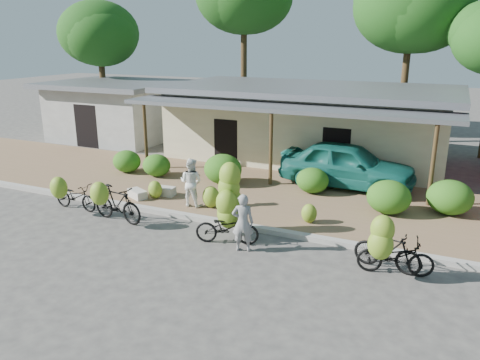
# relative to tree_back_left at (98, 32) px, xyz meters

# --- Properties ---
(ground) EXTENTS (100.00, 100.00, 0.00)m
(ground) POSITION_rel_tree_back_left_xyz_m (13.69, -13.11, -5.79)
(ground) COLOR #42403E
(ground) RESTS_ON ground
(sidewalk) EXTENTS (60.00, 6.00, 0.12)m
(sidewalk) POSITION_rel_tree_back_left_xyz_m (13.69, -8.11, -5.73)
(sidewalk) COLOR #856247
(sidewalk) RESTS_ON ground
(curb) EXTENTS (60.00, 0.25, 0.15)m
(curb) POSITION_rel_tree_back_left_xyz_m (13.69, -11.11, -5.72)
(curb) COLOR #A8A399
(curb) RESTS_ON ground
(shop_main) EXTENTS (13.00, 8.50, 3.35)m
(shop_main) POSITION_rel_tree_back_left_xyz_m (13.69, -2.18, -4.07)
(shop_main) COLOR beige
(shop_main) RESTS_ON ground
(shop_grey) EXTENTS (7.00, 6.00, 3.15)m
(shop_grey) POSITION_rel_tree_back_left_xyz_m (2.69, -2.12, -4.18)
(shop_grey) COLOR #B0B0AB
(shop_grey) RESTS_ON ground
(tree_back_left) EXTENTS (4.84, 4.69, 7.59)m
(tree_back_left) POSITION_rel_tree_back_left_xyz_m (0.00, 0.00, 0.00)
(tree_back_left) COLOR #4D3A1F
(tree_back_left) RESTS_ON ground
(tree_center_right) EXTENTS (5.86, 5.79, 9.27)m
(tree_center_right) POSITION_rel_tree_back_left_xyz_m (17.00, 3.50, 1.26)
(tree_center_right) COLOR #4D3A1F
(tree_center_right) RESTS_ON ground
(hedge_0) EXTENTS (1.17, 1.05, 0.91)m
(hedge_0) POSITION_rel_tree_back_left_xyz_m (7.71, -7.88, -5.22)
(hedge_0) COLOR #2C6116
(hedge_0) RESTS_ON sidewalk
(hedge_1) EXTENTS (1.14, 1.02, 0.89)m
(hedge_1) POSITION_rel_tree_back_left_xyz_m (9.16, -7.87, -5.23)
(hedge_1) COLOR #2C6116
(hedge_1) RESTS_ON sidewalk
(hedge_2) EXTENTS (1.46, 1.31, 1.14)m
(hedge_2) POSITION_rel_tree_back_left_xyz_m (12.03, -7.68, -5.10)
(hedge_2) COLOR #2C6116
(hedge_2) RESTS_ON sidewalk
(hedge_3) EXTENTS (1.16, 1.05, 0.91)m
(hedge_3) POSITION_rel_tree_back_left_xyz_m (15.42, -7.34, -5.22)
(hedge_3) COLOR #2C6116
(hedge_3) RESTS_ON sidewalk
(hedge_4) EXTENTS (1.37, 1.23, 1.07)m
(hedge_4) POSITION_rel_tree_back_left_xyz_m (18.16, -8.35, -5.14)
(hedge_4) COLOR #2C6116
(hedge_4) RESTS_ON sidewalk
(hedge_5) EXTENTS (1.40, 1.26, 1.09)m
(hedge_5) POSITION_rel_tree_back_left_xyz_m (19.91, -7.63, -5.13)
(hedge_5) COLOR #2C6116
(hedge_5) RESTS_ON sidewalk
(bike_far_left) EXTENTS (1.71, 1.21, 1.29)m
(bike_far_left) POSITION_rel_tree_back_left_xyz_m (8.72, -12.02, -5.26)
(bike_far_left) COLOR black
(bike_far_left) RESTS_ON ground
(bike_left) EXTENTS (1.96, 1.27, 1.45)m
(bike_left) POSITION_rel_tree_back_left_xyz_m (10.64, -12.28, -5.15)
(bike_left) COLOR black
(bike_left) RESTS_ON ground
(bike_center) EXTENTS (1.85, 1.34, 2.17)m
(bike_center) POSITION_rel_tree_back_left_xyz_m (14.33, -11.99, -4.93)
(bike_center) COLOR black
(bike_center) RESTS_ON ground
(bike_right) EXTENTS (1.71, 1.26, 1.61)m
(bike_right) POSITION_rel_tree_back_left_xyz_m (18.60, -12.24, -5.10)
(bike_right) COLOR black
(bike_right) RESTS_ON ground
(bike_far_right) EXTENTS (1.86, 0.94, 0.93)m
(bike_far_right) POSITION_rel_tree_back_left_xyz_m (18.83, -12.18, -5.33)
(bike_far_right) COLOR black
(bike_far_right) RESTS_ON ground
(loose_banana_a) EXTENTS (0.50, 0.43, 0.63)m
(loose_banana_a) POSITION_rel_tree_back_left_xyz_m (10.66, -10.18, -5.36)
(loose_banana_a) COLOR #7BA729
(loose_banana_a) RESTS_ON sidewalk
(loose_banana_b) EXTENTS (0.58, 0.49, 0.72)m
(loose_banana_b) POSITION_rel_tree_back_left_xyz_m (12.84, -10.20, -5.31)
(loose_banana_b) COLOR #7BA729
(loose_banana_b) RESTS_ON sidewalk
(loose_banana_c) EXTENTS (0.47, 0.40, 0.59)m
(loose_banana_c) POSITION_rel_tree_back_left_xyz_m (16.12, -10.15, -5.38)
(loose_banana_c) COLOR #7BA729
(loose_banana_c) RESTS_ON sidewalk
(sack_near) EXTENTS (0.88, 0.46, 0.30)m
(sack_near) POSITION_rel_tree_back_left_xyz_m (10.70, -9.78, -5.52)
(sack_near) COLOR beige
(sack_near) RESTS_ON sidewalk
(sack_far) EXTENTS (0.84, 0.66, 0.28)m
(sack_far) POSITION_rel_tree_back_left_xyz_m (10.06, -10.39, -5.53)
(sack_far) COLOR beige
(sack_far) RESTS_ON sidewalk
(vendor) EXTENTS (0.67, 0.56, 1.58)m
(vendor) POSITION_rel_tree_back_left_xyz_m (15.00, -12.49, -5.00)
(vendor) COLOR gray
(vendor) RESTS_ON ground
(bystander) EXTENTS (0.79, 0.62, 1.61)m
(bystander) POSITION_rel_tree_back_left_xyz_m (12.17, -10.30, -4.87)
(bystander) COLOR white
(bystander) RESTS_ON sidewalk
(teal_van) EXTENTS (4.97, 2.16, 1.67)m
(teal_van) POSITION_rel_tree_back_left_xyz_m (16.36, -6.11, -4.84)
(teal_van) COLOR #16655A
(teal_van) RESTS_ON sidewalk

